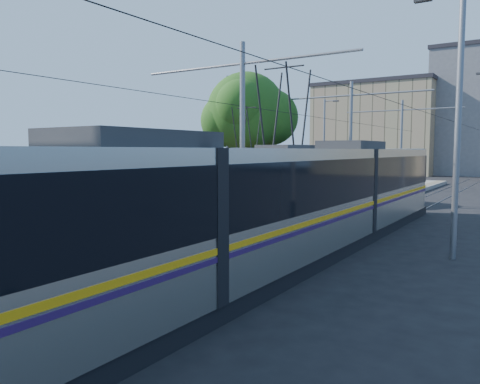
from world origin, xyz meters
The scene contains 12 objects.
ground centered at (0.00, 0.00, 0.00)m, with size 160.00×160.00×0.00m, color black.
platform centered at (0.00, 17.00, 0.15)m, with size 4.00×50.00×0.30m, color gray.
tactile_strip_left centered at (-1.45, 17.00, 0.30)m, with size 0.70×50.00×0.01m, color gray.
tactile_strip_right centered at (1.45, 17.00, 0.30)m, with size 0.70×50.00×0.01m, color gray.
rails centered at (0.00, 17.00, 0.02)m, with size 8.71×70.00×0.03m.
tram_left centered at (-3.60, 14.08, 1.71)m, with size 2.43×28.96×5.50m.
tram_right centered at (3.60, 4.42, 1.86)m, with size 2.43×27.90×5.50m.
catenary centered at (0.00, 14.15, 4.52)m, with size 9.20×70.00×7.00m.
street_lamps centered at (0.00, 21.00, 4.18)m, with size 15.18×38.22×8.00m.
shelter centered at (0.70, 12.86, 1.68)m, with size 1.11×1.37×2.63m.
tree centered at (-6.41, 19.31, 5.64)m, with size 5.74×5.31×8.34m.
building_left centered at (-10.00, 60.00, 6.32)m, with size 16.32×12.24×12.62m.
Camera 1 is at (9.59, -7.09, 3.25)m, focal length 35.00 mm.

